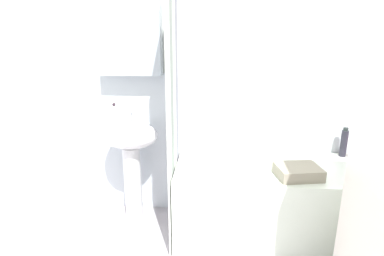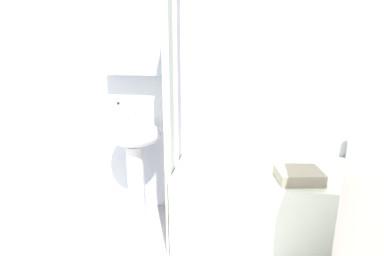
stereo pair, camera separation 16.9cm
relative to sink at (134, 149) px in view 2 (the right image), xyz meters
name	(u,v)px [view 2 (the right image)]	position (x,y,z in m)	size (l,w,h in m)	color
wall_back_tiled	(244,82)	(0.84, 0.23, 0.52)	(3.60, 0.18, 2.40)	silver
sink	(134,149)	(0.00, 0.00, 0.00)	(0.44, 0.34, 0.84)	white
faucet	(136,112)	(0.00, 0.08, 0.29)	(0.03, 0.12, 0.12)	silver
soap_dispenser	(119,112)	(-0.12, 0.01, 0.29)	(0.05, 0.05, 0.15)	white
bathtub	(283,206)	(1.17, -0.13, -0.33)	(1.58, 0.65, 0.57)	white
shower_curtain	(175,107)	(0.37, -0.13, 0.38)	(0.01, 0.65, 2.00)	white
lotion_bottle	(379,151)	(1.86, 0.12, 0.05)	(0.05, 0.05, 0.20)	white
shampoo_bottle	(362,149)	(1.73, 0.09, 0.06)	(0.05, 0.05, 0.23)	#BE4A73
conditioner_bottle	(352,147)	(1.67, 0.12, 0.07)	(0.05, 0.05, 0.23)	#25242F
towel_folded	(299,175)	(1.22, -0.30, -0.01)	(0.28, 0.22, 0.08)	gray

